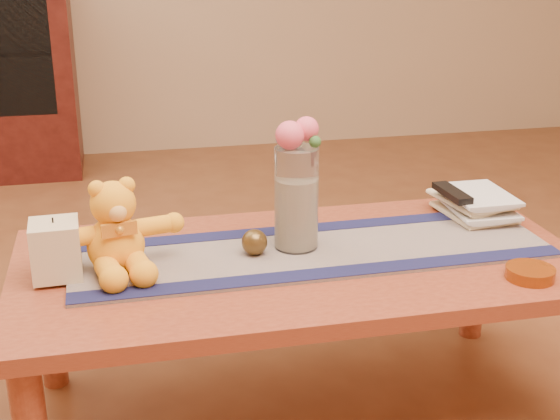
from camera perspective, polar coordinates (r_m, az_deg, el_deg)
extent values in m
plane|color=brown|center=(2.12, 1.37, -14.83)|extent=(5.50, 5.50, 0.00)
cube|color=maroon|center=(1.91, 1.47, -4.13)|extent=(1.40, 0.70, 0.04)
cylinder|color=maroon|center=(2.22, -16.87, -7.77)|extent=(0.07, 0.07, 0.41)
cylinder|color=maroon|center=(2.46, 14.38, -4.77)|extent=(0.07, 0.07, 0.41)
cube|color=#1C1947|center=(1.93, 2.49, -3.08)|extent=(1.20, 0.36, 0.01)
cube|color=#151740|center=(1.80, 3.74, -4.68)|extent=(1.20, 0.07, 0.00)
cube|color=#151740|center=(2.05, 1.39, -1.42)|extent=(1.20, 0.07, 0.00)
cube|color=beige|center=(1.83, -16.41, -2.85)|extent=(0.11, 0.11, 0.13)
cylinder|color=black|center=(1.80, -16.63, -0.73)|extent=(0.00, 0.00, 0.01)
cylinder|color=silver|center=(1.90, 1.24, 0.88)|extent=(0.11, 0.11, 0.26)
cylinder|color=beige|center=(1.91, 1.23, -0.23)|extent=(0.09, 0.09, 0.18)
sphere|color=#F25570|center=(1.83, 0.74, 5.61)|extent=(0.07, 0.07, 0.07)
sphere|color=#F25570|center=(1.86, 1.99, 6.10)|extent=(0.06, 0.06, 0.06)
sphere|color=#445694|center=(1.89, 1.31, 5.78)|extent=(0.04, 0.04, 0.04)
sphere|color=#445694|center=(1.86, 0.22, 5.37)|extent=(0.04, 0.04, 0.04)
sphere|color=#33662D|center=(1.84, 2.63, 5.12)|extent=(0.03, 0.03, 0.03)
sphere|color=#503B1A|center=(1.89, -1.92, -2.41)|extent=(0.08, 0.08, 0.06)
imported|color=beige|center=(2.19, 12.47, -0.51)|extent=(0.19, 0.24, 0.02)
imported|color=beige|center=(2.18, 12.67, -0.06)|extent=(0.17, 0.23, 0.02)
imported|color=beige|center=(2.18, 12.37, 0.44)|extent=(0.20, 0.25, 0.02)
imported|color=beige|center=(2.17, 12.70, 0.90)|extent=(0.17, 0.22, 0.02)
cube|color=black|center=(2.16, 12.74, 1.26)|extent=(0.05, 0.16, 0.02)
cylinder|color=#BF5914|center=(1.87, 18.19, -4.50)|extent=(0.14, 0.14, 0.03)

